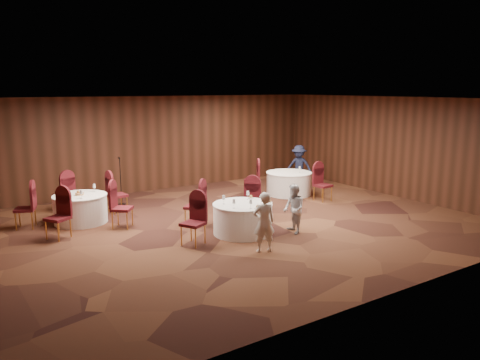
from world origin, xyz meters
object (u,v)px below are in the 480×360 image
woman_b (294,209)px  table_left (81,209)px  table_right (289,183)px  mic_stand (121,191)px  man_c (299,166)px  woman_a (264,222)px  table_main (242,218)px

woman_b → table_left: bearing=-118.3°
table_right → mic_stand: size_ratio=1.04×
man_c → mic_stand: bearing=-130.8°
table_right → woman_b: size_ratio=1.24×
mic_stand → woman_b: size_ratio=1.20×
woman_a → mic_stand: bearing=-62.2°
table_left → table_right: size_ratio=0.92×
table_right → woman_b: woman_b is taller
table_left → mic_stand: bearing=39.7°
table_right → mic_stand: mic_stand is taller
man_c → table_left: bearing=-119.7°
table_right → mic_stand: 5.38m
table_main → man_c: 5.80m
table_left → woman_a: bearing=-58.4°
table_left → woman_b: 5.54m
table_main → woman_b: woman_b is taller
table_left → mic_stand: 1.98m
man_c → table_right: bearing=-87.1°
woman_a → woman_b: (1.39, 0.69, -0.06)m
table_right → table_main: bearing=-143.2°
table_main → mic_stand: (-1.51, 4.35, 0.04)m
table_right → woman_a: bearing=-134.4°
table_main → man_c: size_ratio=0.97×
table_right → table_left: bearing=176.7°
table_main → woman_a: (-0.32, -1.32, 0.28)m
table_left → man_c: bearing=2.6°
woman_a → woman_b: size_ratio=1.10×
table_main → man_c: (4.66, 3.44, 0.37)m
mic_stand → man_c: (6.16, -0.91, 0.33)m
table_left → table_main: bearing=-45.5°
table_left → woman_a: 5.18m
table_right → woman_b: bearing=-127.4°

